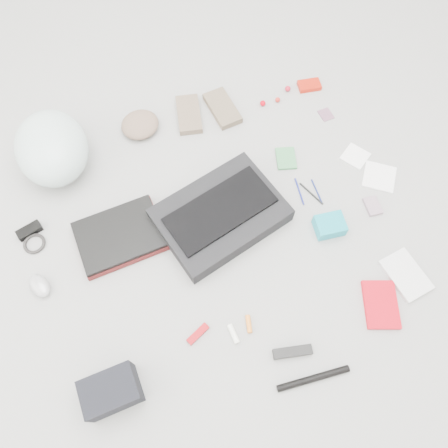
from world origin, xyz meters
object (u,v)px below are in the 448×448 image
object	(u,v)px
messenger_bag	(220,215)
accordion_wallet	(330,225)
book_red	(381,305)
camera_bag	(111,391)
laptop	(119,234)
bike_helmet	(52,148)

from	to	relation	value
messenger_bag	accordion_wallet	distance (m)	0.44
messenger_bag	book_red	xyz separation A→B (m)	(0.44, -0.54, -0.03)
messenger_bag	camera_bag	xyz separation A→B (m)	(-0.56, -0.51, 0.02)
messenger_bag	accordion_wallet	world-z (taller)	messenger_bag
laptop	bike_helmet	xyz separation A→B (m)	(-0.16, 0.44, 0.08)
camera_bag	book_red	xyz separation A→B (m)	(1.01, -0.03, -0.05)
camera_bag	accordion_wallet	bearing A→B (deg)	15.68
camera_bag	book_red	world-z (taller)	camera_bag
laptop	accordion_wallet	distance (m)	0.84
laptop	book_red	xyz separation A→B (m)	(0.85, -0.59, -0.02)
camera_bag	messenger_bag	bearing A→B (deg)	39.17
camera_bag	bike_helmet	bearing A→B (deg)	87.42
messenger_bag	book_red	size ratio (longest dim) A/B	2.64
laptop	bike_helmet	distance (m)	0.47
accordion_wallet	book_red	bearing A→B (deg)	-76.34
bike_helmet	accordion_wallet	distance (m)	1.18
messenger_bag	laptop	bearing A→B (deg)	156.74
accordion_wallet	laptop	bearing A→B (deg)	169.38
laptop	accordion_wallet	world-z (taller)	accordion_wallet
book_red	accordion_wallet	size ratio (longest dim) A/B	1.60
messenger_bag	laptop	distance (m)	0.41
book_red	camera_bag	bearing A→B (deg)	-162.22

